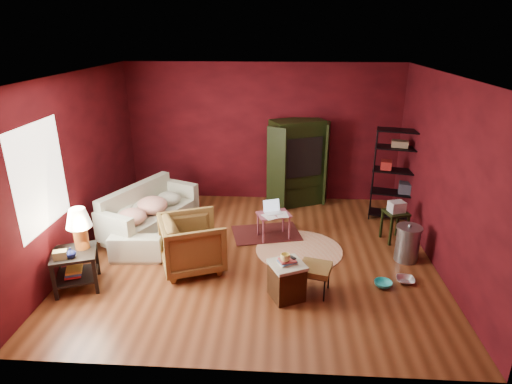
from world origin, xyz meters
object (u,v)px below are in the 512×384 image
laptop_desk (273,216)px  hamper (287,280)px  armchair (192,241)px  side_table (77,241)px  sofa (149,213)px  tv_armoire (297,161)px  wire_shelving (397,171)px

laptop_desk → hamper: bearing=-103.2°
armchair → laptop_desk: bearing=-70.1°
side_table → hamper: 2.91m
sofa → tv_armoire: size_ratio=1.21×
hamper → armchair: bearing=153.9°
wire_shelving → sofa: bearing=-153.8°
side_table → laptop_desk: size_ratio=1.71×
sofa → hamper: bearing=-129.6°
tv_armoire → wire_shelving: size_ratio=1.01×
armchair → tv_armoire: bearing=-52.9°
hamper → laptop_desk: (-0.22, 1.74, 0.14)m
tv_armoire → wire_shelving: tv_armoire is taller
side_table → wire_shelving: wire_shelving is taller
sofa → tv_armoire: bearing=-61.6°
hamper → sofa: bearing=144.0°
tv_armoire → wire_shelving: (1.81, -0.65, 0.04)m
hamper → laptop_desk: size_ratio=0.90×
sofa → side_table: size_ratio=1.84×
side_table → wire_shelving: 5.53m
hamper → tv_armoire: bearing=86.5°
armchair → hamper: 1.58m
side_table → hamper: bearing=-2.9°
side_table → laptop_desk: side_table is taller
sofa → wire_shelving: (4.40, 0.96, 0.54)m
side_table → hamper: (2.88, -0.15, -0.41)m
sofa → side_table: 1.68m
armchair → wire_shelving: 4.00m
side_table → armchair: bearing=20.2°
armchair → side_table: side_table is taller
armchair → laptop_desk: armchair is taller
sofa → wire_shelving: 4.53m
sofa → tv_armoire: tv_armoire is taller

